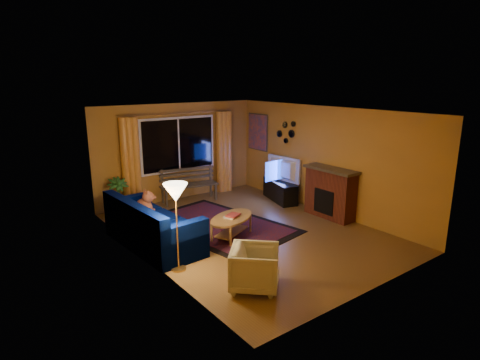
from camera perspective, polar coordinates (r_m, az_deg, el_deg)
floor at (r=8.48m, az=1.22°, el=-7.36°), size 4.50×6.00×0.02m
ceiling at (r=7.90m, az=1.32°, el=9.87°), size 4.50×6.00×0.02m
wall_back at (r=10.58m, az=-8.83°, el=3.99°), size 4.50×0.02×2.50m
wall_left at (r=6.98m, az=-13.52°, el=-1.67°), size 0.02×6.00×2.50m
wall_right at (r=9.62m, az=11.95°, el=2.80°), size 0.02×6.00×2.50m
window at (r=10.49m, az=-8.70°, el=5.01°), size 2.00×0.02×1.30m
curtain_rod at (r=10.35m, az=-8.75°, el=9.35°), size 3.20×0.03×0.03m
curtain_left at (r=9.94m, az=-15.32°, el=2.20°), size 0.36×0.36×2.24m
curtain_right at (r=11.18m, az=-2.37°, el=4.03°), size 0.36×0.36×2.24m
bench at (r=10.45m, az=-7.18°, el=-1.90°), size 1.52×0.70×0.44m
potted_plant at (r=9.73m, az=-16.94°, el=-2.29°), size 0.53×0.53×0.89m
sofa at (r=7.83m, az=-12.23°, el=-5.90°), size 1.13×2.34×0.92m
dog at (r=8.22m, az=-13.50°, el=-3.25°), size 0.35×0.46×0.48m
armchair at (r=6.21m, az=2.12°, el=-12.11°), size 0.97×0.97×0.73m
floor_lamp at (r=6.68m, az=-8.95°, el=-6.71°), size 0.31×0.31×1.50m
rug at (r=8.80m, az=-3.09°, el=-6.40°), size 2.60×3.57×0.02m
coffee_table at (r=8.10m, az=-1.21°, el=-6.71°), size 1.58×1.58×0.43m
tv_console at (r=10.51m, az=5.72°, el=-1.54°), size 0.75×1.31×0.52m
television at (r=10.37m, az=5.80°, el=1.52°), size 0.23×1.11×0.63m
fireplace at (r=9.38m, az=12.70°, el=-1.94°), size 0.40×1.20×1.10m
mirror_cluster at (r=10.39m, az=6.53°, el=6.94°), size 0.06×0.60×0.56m
painting at (r=11.27m, az=2.53°, el=6.84°), size 0.04×0.76×0.96m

